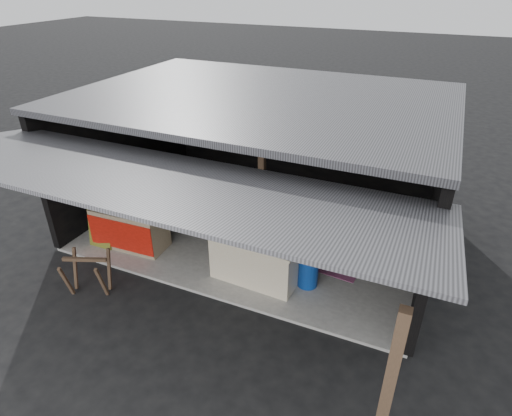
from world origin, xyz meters
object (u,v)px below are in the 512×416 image
at_px(neighbor_stall, 130,225).
at_px(plastic_chair, 357,224).
at_px(sawhorse, 87,271).
at_px(banana_table, 259,255).
at_px(water_barrel, 308,272).
at_px(white_crate, 283,227).

bearing_deg(neighbor_stall, plastic_chair, 21.87).
bearing_deg(sawhorse, banana_table, 10.42).
bearing_deg(water_barrel, banana_table, -174.26).
xyz_separation_m(white_crate, sawhorse, (-2.69, -2.60, -0.11)).
xyz_separation_m(banana_table, sawhorse, (-2.59, -1.62, -0.03)).
bearing_deg(plastic_chair, neighbor_stall, -174.37).
xyz_separation_m(water_barrel, plastic_chair, (0.51, 1.69, 0.22)).
xyz_separation_m(banana_table, plastic_chair, (1.44, 1.78, 0.04)).
height_order(banana_table, water_barrel, banana_table).
bearing_deg(neighbor_stall, sawhorse, -83.42).
bearing_deg(banana_table, sawhorse, -145.10).
bearing_deg(sawhorse, neighbor_stall, 77.20).
relative_size(banana_table, water_barrel, 3.06).
bearing_deg(water_barrel, sawhorse, -154.01).
bearing_deg(banana_table, water_barrel, 8.56).
distance_m(banana_table, white_crate, 0.99).
height_order(white_crate, sawhorse, white_crate).
xyz_separation_m(white_crate, water_barrel, (0.83, -0.89, -0.25)).
distance_m(white_crate, water_barrel, 1.24).
relative_size(white_crate, neighbor_stall, 0.69).
distance_m(neighbor_stall, sawhorse, 1.51).
bearing_deg(sawhorse, water_barrel, 4.33).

